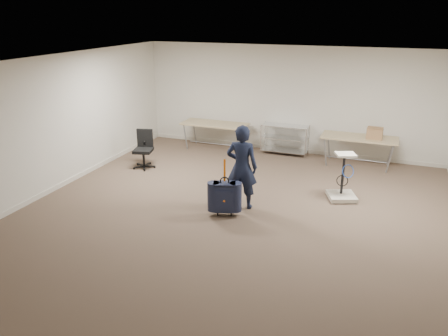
% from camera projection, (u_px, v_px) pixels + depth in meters
% --- Properties ---
extents(ground, '(9.00, 9.00, 0.00)m').
position_uv_depth(ground, '(230.00, 220.00, 8.02)').
color(ground, '#4C3E2E').
rests_on(ground, ground).
extents(room_shell, '(8.00, 9.00, 9.00)m').
position_uv_depth(room_shell, '(253.00, 190.00, 9.21)').
color(room_shell, beige).
rests_on(room_shell, ground).
extents(folding_table_left, '(1.80, 0.75, 0.73)m').
position_uv_depth(folding_table_left, '(215.00, 125.00, 11.89)').
color(folding_table_left, tan).
rests_on(folding_table_left, ground).
extents(folding_table_right, '(1.80, 0.75, 0.73)m').
position_uv_depth(folding_table_right, '(359.00, 139.00, 10.62)').
color(folding_table_right, tan).
rests_on(folding_table_right, ground).
extents(wire_shelf, '(1.22, 0.47, 0.80)m').
position_uv_depth(wire_shelf, '(285.00, 138.00, 11.55)').
color(wire_shelf, silver).
rests_on(wire_shelf, ground).
extents(person, '(0.63, 0.45, 1.65)m').
position_uv_depth(person, '(242.00, 167.00, 8.29)').
color(person, black).
rests_on(person, ground).
extents(suitcase, '(0.46, 0.35, 1.11)m').
position_uv_depth(suitcase, '(225.00, 197.00, 8.07)').
color(suitcase, black).
rests_on(suitcase, ground).
extents(office_chair, '(0.56, 0.56, 0.92)m').
position_uv_depth(office_chair, '(144.00, 156.00, 10.63)').
color(office_chair, black).
rests_on(office_chair, ground).
extents(equipment_cart, '(0.69, 0.69, 0.98)m').
position_uv_depth(equipment_cart, '(342.00, 187.00, 8.82)').
color(equipment_cart, beige).
rests_on(equipment_cart, ground).
extents(cardboard_box, '(0.37, 0.29, 0.27)m').
position_uv_depth(cardboard_box, '(375.00, 133.00, 10.41)').
color(cardboard_box, olive).
rests_on(cardboard_box, folding_table_right).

